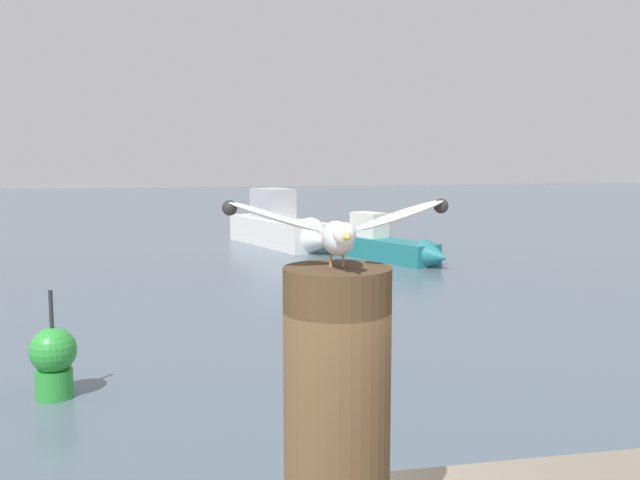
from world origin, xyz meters
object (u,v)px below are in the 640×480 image
object	(u,v)px
boat_teal	(389,246)
seagull	(338,229)
boat_white	(285,228)
channel_buoy	(53,359)
mooring_post	(337,414)

from	to	relation	value
boat_teal	seagull	bearing A→B (deg)	-107.63
boat_white	channel_buoy	world-z (taller)	boat_white
seagull	channel_buoy	xyz separation A→B (m)	(-1.90, 6.94, -2.27)
channel_buoy	mooring_post	bearing A→B (deg)	-74.65
boat_white	seagull	bearing A→B (deg)	-98.44
mooring_post	channel_buoy	xyz separation A→B (m)	(-1.90, 6.94, -1.71)
boat_white	channel_buoy	size ratio (longest dim) A/B	4.20
boat_teal	channel_buoy	bearing A→B (deg)	-126.17
boat_teal	boat_white	bearing A→B (deg)	124.43
mooring_post	boat_teal	world-z (taller)	mooring_post
channel_buoy	boat_teal	bearing A→B (deg)	53.83
seagull	boat_white	world-z (taller)	seagull
mooring_post	boat_teal	xyz separation A→B (m)	(5.36, 16.88, -1.80)
mooring_post	channel_buoy	distance (m)	7.39
mooring_post	boat_white	size ratio (longest dim) A/B	0.16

